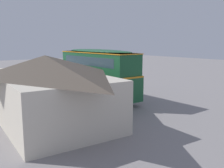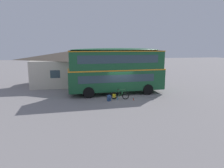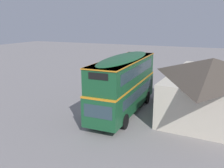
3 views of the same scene
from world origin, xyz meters
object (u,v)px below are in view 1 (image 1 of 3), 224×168
at_px(touring_bicycle, 118,93).
at_px(double_decker_bus, 98,72).
at_px(water_bottle_red_squeeze, 116,92).
at_px(backpack_on_ground, 128,94).
at_px(water_bottle_blue_sports, 121,95).

bearing_deg(touring_bicycle, double_decker_bus, 83.31).
bearing_deg(water_bottle_red_squeeze, backpack_on_ground, 173.77).
bearing_deg(water_bottle_blue_sports, water_bottle_red_squeeze, -17.01).
relative_size(touring_bicycle, backpack_on_ground, 2.90).
relative_size(double_decker_bus, water_bottle_blue_sports, 39.80).
xyz_separation_m(touring_bicycle, water_bottle_red_squeeze, (1.23, -0.67, -0.26)).
xyz_separation_m(double_decker_bus, touring_bicycle, (-0.27, -2.27, -2.27)).
relative_size(touring_bicycle, water_bottle_blue_sports, 6.80).
xyz_separation_m(double_decker_bus, backpack_on_ground, (-1.32, -2.69, -2.34)).
distance_m(touring_bicycle, water_bottle_blue_sports, 0.39).
bearing_deg(touring_bicycle, water_bottle_blue_sports, -130.45).
distance_m(double_decker_bus, water_bottle_blue_sports, 3.59).
bearing_deg(double_decker_bus, water_bottle_red_squeeze, -71.87).
bearing_deg(water_bottle_blue_sports, backpack_on_ground, -167.69).
distance_m(water_bottle_blue_sports, water_bottle_red_squeeze, 1.49).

